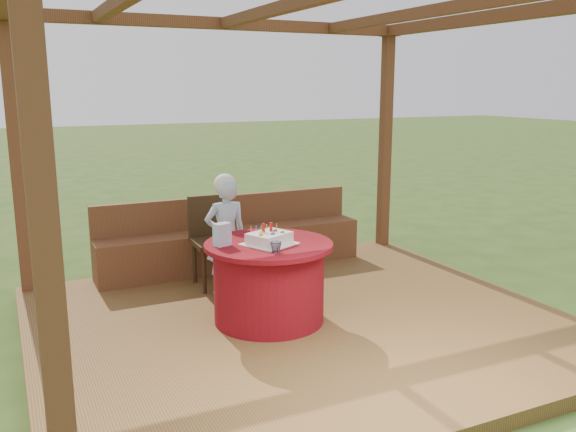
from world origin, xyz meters
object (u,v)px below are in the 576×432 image
(birthday_cake, at_px, (269,238))
(drinking_glass, at_px, (276,247))
(bench, at_px, (232,245))
(chair, at_px, (214,235))
(elderly_woman, at_px, (226,233))
(gift_bag, at_px, (222,234))
(table, at_px, (269,281))

(birthday_cake, height_order, drinking_glass, birthday_cake)
(bench, distance_m, chair, 0.63)
(elderly_woman, distance_m, gift_bag, 0.84)
(bench, xyz_separation_m, chair, (-0.36, -0.45, 0.25))
(table, height_order, gift_bag, gift_bag)
(table, distance_m, elderly_woman, 0.88)
(birthday_cake, bearing_deg, bench, 80.70)
(bench, height_order, elderly_woman, elderly_woman)
(table, xyz_separation_m, birthday_cake, (-0.01, -0.04, 0.40))
(birthday_cake, xyz_separation_m, drinking_glass, (-0.06, -0.26, -0.01))
(chair, relative_size, drinking_glass, 9.63)
(chair, distance_m, drinking_glass, 1.51)
(table, relative_size, gift_bag, 5.75)
(bench, relative_size, table, 2.72)
(chair, bearing_deg, drinking_glass, -89.07)
(bench, relative_size, gift_bag, 15.66)
(bench, xyz_separation_m, table, (-0.26, -1.63, 0.09))
(elderly_woman, height_order, gift_bag, elderly_woman)
(gift_bag, distance_m, drinking_glass, 0.50)
(chair, bearing_deg, table, -85.33)
(bench, bearing_deg, drinking_glass, -99.76)
(table, xyz_separation_m, drinking_glass, (-0.07, -0.31, 0.39))
(bench, height_order, birthday_cake, birthday_cake)
(chair, relative_size, birthday_cake, 1.83)
(table, xyz_separation_m, elderly_woman, (-0.09, 0.84, 0.25))
(chair, height_order, drinking_glass, chair)
(bench, distance_m, table, 1.65)
(chair, bearing_deg, bench, 51.52)
(chair, xyz_separation_m, birthday_cake, (0.08, -1.23, 0.24))
(chair, bearing_deg, gift_bag, -104.82)
(elderly_woman, height_order, drinking_glass, elderly_woman)
(gift_bag, xyz_separation_m, drinking_glass, (0.32, -0.39, -0.05))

